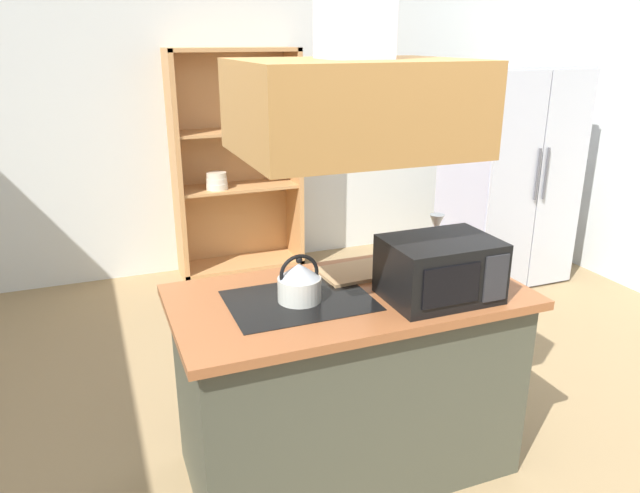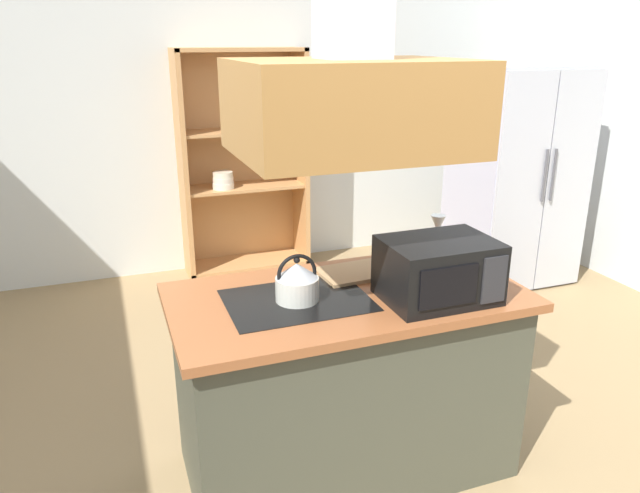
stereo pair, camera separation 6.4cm
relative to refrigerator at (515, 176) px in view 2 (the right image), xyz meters
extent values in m
plane|color=#8D734D|center=(-2.13, -1.82, -0.88)|extent=(7.80, 7.80, 0.00)
cube|color=silver|center=(-2.13, 1.18, 0.47)|extent=(6.00, 0.12, 2.70)
cube|color=#434536|center=(-2.23, -1.78, -0.45)|extent=(1.46, 0.72, 0.86)
cube|color=#94542E|center=(-2.23, -1.78, 0.00)|extent=(1.54, 0.80, 0.04)
cube|color=black|center=(-2.46, -1.78, 0.03)|extent=(0.60, 0.44, 0.00)
cube|color=#9F6D35|center=(-2.23, -1.78, 0.82)|extent=(0.90, 0.70, 0.36)
cube|color=#AFB0C5|center=(0.00, 0.01, 0.00)|extent=(0.90, 0.72, 1.75)
cube|color=#B3B6C0|center=(-0.23, -0.36, 0.00)|extent=(0.44, 0.03, 1.71)
cube|color=#B3B7C0|center=(0.22, -0.36, 0.00)|extent=(0.44, 0.03, 1.71)
cylinder|color=#4C4C51|center=(-0.04, -0.39, 0.09)|extent=(0.02, 0.02, 0.40)
cylinder|color=#4C4C51|center=(0.04, -0.39, 0.09)|extent=(0.02, 0.02, 0.40)
cube|color=#BA824B|center=(-2.56, 0.92, 0.06)|extent=(0.04, 0.40, 1.88)
cube|color=#BA824B|center=(-1.55, 0.92, 0.06)|extent=(0.04, 0.40, 1.88)
cube|color=#BA824B|center=(-2.06, 0.92, 0.98)|extent=(1.05, 0.40, 0.03)
cube|color=#BA824B|center=(-2.06, 0.92, -0.84)|extent=(1.05, 0.40, 0.08)
cube|color=#BA824B|center=(-2.06, 1.11, 0.06)|extent=(1.05, 0.02, 1.88)
cube|color=#BA824B|center=(-2.06, 0.92, -0.13)|extent=(0.97, 0.36, 0.02)
cube|color=#BA824B|center=(-2.06, 0.92, 0.34)|extent=(0.97, 0.36, 0.02)
cylinder|color=beige|center=(-2.24, 0.87, -0.09)|extent=(0.18, 0.18, 0.05)
cylinder|color=beige|center=(-2.24, 0.87, -0.04)|extent=(0.17, 0.17, 0.05)
cylinder|color=beige|center=(-2.24, 0.87, 0.00)|extent=(0.16, 0.16, 0.05)
cylinder|color=silver|center=(-1.93, 0.88, 0.42)|extent=(0.01, 0.01, 0.12)
cone|color=silver|center=(-1.93, 0.88, 0.52)|extent=(0.07, 0.07, 0.08)
cylinder|color=silver|center=(-1.76, 0.88, 0.42)|extent=(0.01, 0.01, 0.12)
cone|color=silver|center=(-1.76, 0.88, 0.52)|extent=(0.07, 0.07, 0.08)
cylinder|color=beige|center=(-2.46, -1.78, 0.08)|extent=(0.18, 0.18, 0.10)
cone|color=#ADB9C4|center=(-2.46, -1.78, 0.16)|extent=(0.17, 0.17, 0.06)
sphere|color=black|center=(-2.46, -1.78, 0.21)|extent=(0.03, 0.03, 0.03)
torus|color=black|center=(-2.46, -1.78, 0.15)|extent=(0.17, 0.02, 0.17)
cube|color=tan|center=(-2.11, -1.58, 0.03)|extent=(0.36, 0.26, 0.02)
cube|color=black|center=(-1.90, -1.96, 0.15)|extent=(0.46, 0.34, 0.26)
cube|color=black|center=(-1.95, -2.13, 0.15)|extent=(0.26, 0.01, 0.17)
cube|color=#262628|center=(-1.74, -2.13, 0.15)|extent=(0.11, 0.01, 0.20)
cylinder|color=silver|center=(-1.61, -1.47, 0.03)|extent=(0.06, 0.06, 0.01)
cylinder|color=silver|center=(-1.61, -1.47, 0.09)|extent=(0.01, 0.01, 0.11)
cone|color=silver|center=(-1.61, -1.47, 0.19)|extent=(0.08, 0.08, 0.09)
camera|label=1|loc=(-3.23, -3.97, 1.08)|focal=33.79mm
camera|label=2|loc=(-3.17, -3.99, 1.08)|focal=33.79mm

